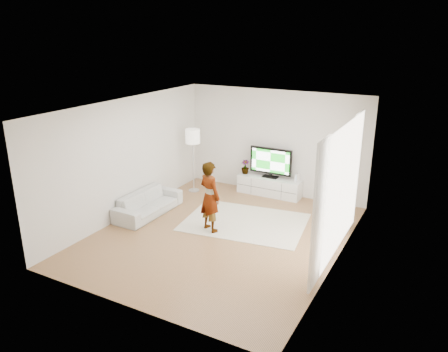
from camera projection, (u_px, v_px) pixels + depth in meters
The scene contains 17 objects.
floor at pixel (221, 235), 9.53m from camera, with size 6.00×6.00×0.00m, color #B0774F.
ceiling at pixel (221, 107), 8.64m from camera, with size 6.00×6.00×0.00m, color white.
wall_left at pixel (127, 158), 10.21m from camera, with size 0.02×6.00×2.80m, color silver.
wall_right at pixel (341, 194), 7.96m from camera, with size 0.02×6.00×2.80m, color silver.
wall_back at pixel (275, 143), 11.59m from camera, with size 5.00×0.02×2.80m, color silver.
wall_front at pixel (125, 229), 6.58m from camera, with size 5.00×0.02×2.80m, color silver.
window at pixel (344, 187), 8.20m from camera, with size 0.01×2.60×2.50m, color white.
curtain_near at pixel (319, 215), 7.19m from camera, with size 0.04×0.70×2.60m, color white.
curtain_far at pixel (355, 172), 9.35m from camera, with size 0.04×0.70×2.60m, color white.
media_console at pixel (269, 186), 11.77m from camera, with size 1.73×0.49×0.49m.
television at pixel (271, 162), 11.57m from camera, with size 1.16×0.23×0.81m.
game_console at pixel (297, 178), 11.31m from camera, with size 0.08×0.17×0.23m.
potted_plant at pixel (245, 167), 11.96m from camera, with size 0.21×0.21×0.38m, color #3F7238.
rug at pixel (245, 222), 10.14m from camera, with size 2.73×1.97×0.01m, color beige.
player at pixel (210, 197), 9.49m from camera, with size 0.58×0.38×1.58m, color #334772.
sofa at pixel (148, 203), 10.53m from camera, with size 1.87×0.73×0.55m, color silver.
floor_lamp at pixel (193, 139), 11.66m from camera, with size 0.39×0.39×1.74m.
Camera 1 is at (4.16, -7.56, 4.26)m, focal length 35.00 mm.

